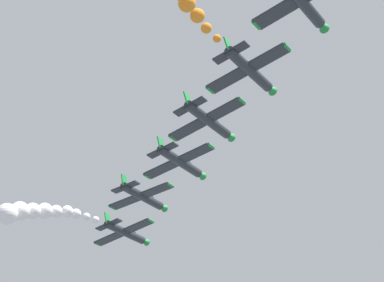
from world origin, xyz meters
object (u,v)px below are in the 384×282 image
airplane_lead (126,233)px  airplane_left_outer (209,121)px  airplane_left_inner (143,197)px  airplane_right_inner (181,162)px  airplane_trailing (302,1)px  airplane_right_outer (250,70)px

airplane_lead → airplane_left_outer: airplane_left_outer is taller
airplane_left_inner → airplane_right_inner: bearing=-34.9°
airplane_left_inner → airplane_lead: bearing=136.8°
airplane_left_inner → airplane_trailing: 44.50m
airplane_lead → airplane_right_inner: airplane_right_inner is taller
airplane_lead → airplane_right_outer: 42.46m
airplane_lead → airplane_right_outer: size_ratio=1.00×
airplane_lead → airplane_trailing: bearing=-39.2°
airplane_lead → airplane_left_outer: (24.63, -20.19, 3.85)m
airplane_trailing → airplane_left_inner: bearing=141.7°
airplane_left_inner → airplane_right_outer: size_ratio=1.00×
airplane_lead → airplane_right_outer: (32.87, -26.37, 5.20)m
airplane_left_outer → airplane_right_outer: 10.39m
airplane_lead → airplane_right_inner: 22.13m
airplane_left_outer → airplane_right_outer: bearing=-36.9°
airplane_right_inner → airplane_left_outer: (7.47, -6.46, 1.25)m
airplane_right_inner → airplane_trailing: 32.48m
airplane_left_outer → airplane_lead: bearing=140.7°
airplane_lead → airplane_trailing: (42.06, -34.28, 6.19)m
airplane_left_outer → airplane_right_outer: (8.24, -6.18, 1.34)m
airplane_lead → airplane_left_inner: 10.19m
airplane_lead → airplane_right_outer: bearing=-38.7°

